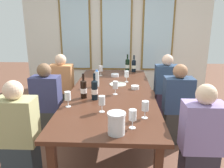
% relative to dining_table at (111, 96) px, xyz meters
% --- Properties ---
extents(ground_plane, '(12.00, 12.00, 0.00)m').
position_rel_dining_table_xyz_m(ground_plane, '(0.00, 0.00, -0.68)').
color(ground_plane, brown).
extents(back_wall_with_windows, '(4.29, 0.10, 2.90)m').
position_rel_dining_table_xyz_m(back_wall_with_windows, '(0.00, 2.46, 0.77)').
color(back_wall_with_windows, silver).
rests_on(back_wall_with_windows, ground).
extents(dining_table, '(1.09, 2.60, 0.74)m').
position_rel_dining_table_xyz_m(dining_table, '(0.00, 0.00, 0.00)').
color(dining_table, '#472618').
rests_on(dining_table, ground).
extents(white_plate_0, '(0.24, 0.24, 0.01)m').
position_rel_dining_table_xyz_m(white_plate_0, '(0.08, 0.33, 0.06)').
color(white_plate_0, white).
rests_on(white_plate_0, dining_table).
extents(metal_pitcher, '(0.16, 0.16, 0.19)m').
position_rel_dining_table_xyz_m(metal_pitcher, '(0.10, -1.15, 0.16)').
color(metal_pitcher, silver).
rests_on(metal_pitcher, dining_table).
extents(wine_bottle_0, '(0.08, 0.08, 0.32)m').
position_rel_dining_table_xyz_m(wine_bottle_0, '(-0.18, -0.32, 0.18)').
color(wine_bottle_0, black).
rests_on(wine_bottle_0, dining_table).
extents(wine_bottle_1, '(0.08, 0.08, 0.32)m').
position_rel_dining_table_xyz_m(wine_bottle_1, '(0.24, 1.20, 0.18)').
color(wine_bottle_1, black).
rests_on(wine_bottle_1, dining_table).
extents(wine_bottle_2, '(0.08, 0.08, 0.31)m').
position_rel_dining_table_xyz_m(wine_bottle_2, '(0.35, 1.19, 0.18)').
color(wine_bottle_2, black).
rests_on(wine_bottle_2, dining_table).
extents(wine_bottle_3, '(0.08, 0.08, 0.31)m').
position_rel_dining_table_xyz_m(wine_bottle_3, '(-0.32, -0.27, 0.18)').
color(wine_bottle_3, black).
rests_on(wine_bottle_3, dining_table).
extents(tasting_bowl_0, '(0.13, 0.13, 0.05)m').
position_rel_dining_table_xyz_m(tasting_bowl_0, '(0.02, 0.82, 0.08)').
color(tasting_bowl_0, white).
rests_on(tasting_bowl_0, dining_table).
extents(tasting_bowl_1, '(0.11, 0.11, 0.05)m').
position_rel_dining_table_xyz_m(tasting_bowl_1, '(0.32, 0.13, 0.08)').
color(tasting_bowl_1, white).
rests_on(tasting_bowl_1, dining_table).
extents(water_bottle, '(0.06, 0.06, 0.24)m').
position_rel_dining_table_xyz_m(water_bottle, '(-0.22, 0.23, 0.17)').
color(water_bottle, white).
rests_on(water_bottle, dining_table).
extents(wine_glass_0, '(0.07, 0.07, 0.17)m').
position_rel_dining_table_xyz_m(wine_glass_0, '(-0.45, -0.57, 0.18)').
color(wine_glass_0, white).
rests_on(wine_glass_0, dining_table).
extents(wine_glass_1, '(0.07, 0.07, 0.17)m').
position_rel_dining_table_xyz_m(wine_glass_1, '(0.36, -0.82, 0.18)').
color(wine_glass_1, white).
rests_on(wine_glass_1, dining_table).
extents(wine_glass_2, '(0.07, 0.07, 0.17)m').
position_rel_dining_table_xyz_m(wine_glass_2, '(-0.07, -0.69, 0.18)').
color(wine_glass_2, white).
rests_on(wine_glass_2, dining_table).
extents(wine_glass_3, '(0.07, 0.07, 0.17)m').
position_rel_dining_table_xyz_m(wine_glass_3, '(0.23, -1.04, 0.18)').
color(wine_glass_3, white).
rests_on(wine_glass_3, dining_table).
extents(wine_glass_4, '(0.07, 0.07, 0.17)m').
position_rel_dining_table_xyz_m(wine_glass_4, '(-0.22, 0.87, 0.18)').
color(wine_glass_4, white).
rests_on(wine_glass_4, dining_table).
extents(wine_glass_5, '(0.07, 0.07, 0.17)m').
position_rel_dining_table_xyz_m(wine_glass_5, '(0.21, 0.48, 0.18)').
color(wine_glass_5, white).
rests_on(wine_glass_5, dining_table).
extents(wine_glass_6, '(0.07, 0.07, 0.17)m').
position_rel_dining_table_xyz_m(wine_glass_6, '(0.06, -0.12, 0.18)').
color(wine_glass_6, white).
rests_on(wine_glass_6, dining_table).
extents(seated_person_0, '(0.38, 0.24, 1.11)m').
position_rel_dining_table_xyz_m(seated_person_0, '(-0.90, 0.84, -0.15)').
color(seated_person_0, '#33332F').
rests_on(seated_person_0, ground).
extents(seated_person_1, '(0.38, 0.24, 1.11)m').
position_rel_dining_table_xyz_m(seated_person_1, '(0.90, 0.88, -0.15)').
color(seated_person_1, '#2F2335').
rests_on(seated_person_1, ground).
extents(seated_person_2, '(0.38, 0.24, 1.11)m').
position_rel_dining_table_xyz_m(seated_person_2, '(-0.90, 0.02, -0.15)').
color(seated_person_2, '#373834').
rests_on(seated_person_2, ground).
extents(seated_person_3, '(0.38, 0.24, 1.11)m').
position_rel_dining_table_xyz_m(seated_person_3, '(0.90, 0.04, -0.15)').
color(seated_person_3, '#33312C').
rests_on(seated_person_3, ground).
extents(seated_person_4, '(0.38, 0.24, 1.11)m').
position_rel_dining_table_xyz_m(seated_person_4, '(-0.90, -0.85, -0.15)').
color(seated_person_4, '#303940').
rests_on(seated_person_4, ground).
extents(seated_person_5, '(0.38, 0.24, 1.11)m').
position_rel_dining_table_xyz_m(seated_person_5, '(0.90, -0.90, -0.15)').
color(seated_person_5, '#312C38').
rests_on(seated_person_5, ground).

